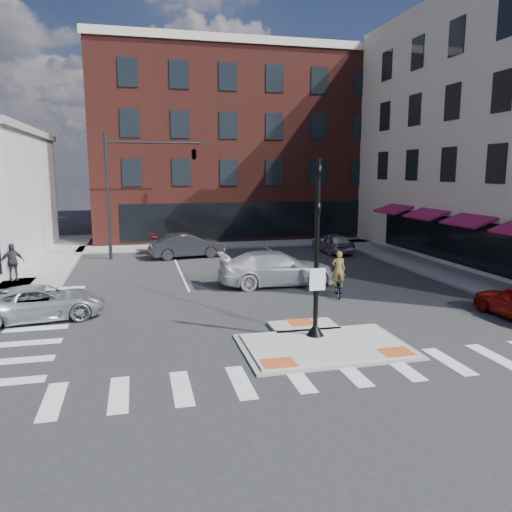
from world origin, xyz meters
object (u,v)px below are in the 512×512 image
object	(u,v)px
white_pickup	(277,268)
bg_car_red	(186,242)
bg_car_silver	(333,243)
silver_suv	(41,303)
pedestrian_b	(12,262)
bg_car_dark	(187,246)
cyclist	(338,281)

from	to	relation	value
white_pickup	bg_car_red	distance (m)	11.77
bg_car_silver	bg_car_red	xyz separation A→B (m)	(-9.91, 2.70, -0.00)
silver_suv	white_pickup	bearing A→B (deg)	-81.07
silver_suv	pedestrian_b	world-z (taller)	pedestrian_b
bg_car_dark	bg_car_red	xyz separation A→B (m)	(0.14, 2.25, -0.11)
pedestrian_b	cyclist	bearing A→B (deg)	-37.85
cyclist	silver_suv	bearing A→B (deg)	20.92
bg_car_dark	cyclist	world-z (taller)	cyclist
white_pickup	pedestrian_b	world-z (taller)	pedestrian_b
bg_car_dark	cyclist	bearing A→B (deg)	-163.52
bg_car_silver	pedestrian_b	size ratio (longest dim) A/B	2.15
white_pickup	bg_car_silver	bearing A→B (deg)	-36.58
bg_car_dark	cyclist	xyz separation A→B (m)	(5.66, -11.89, -0.09)
cyclist	pedestrian_b	distance (m)	16.32
white_pickup	pedestrian_b	size ratio (longest dim) A/B	3.09
bg_car_silver	bg_car_red	size ratio (longest dim) A/B	0.85
cyclist	white_pickup	bearing A→B (deg)	-36.19
bg_car_silver	bg_car_dark	bearing A→B (deg)	-6.94
bg_car_red	pedestrian_b	distance (m)	12.24
white_pickup	bg_car_dark	xyz separation A→B (m)	(-3.59, 8.99, -0.05)
silver_suv	pedestrian_b	bearing A→B (deg)	10.13
pedestrian_b	bg_car_silver	bearing A→B (deg)	-0.15
bg_car_dark	pedestrian_b	world-z (taller)	pedestrian_b
bg_car_silver	silver_suv	bearing A→B (deg)	31.06
cyclist	pedestrian_b	size ratio (longest dim) A/B	1.11
bg_car_dark	bg_car_red	size ratio (longest dim) A/B	1.02
silver_suv	white_pickup	world-z (taller)	white_pickup
bg_car_red	cyclist	bearing A→B (deg)	-163.23
bg_car_silver	white_pickup	bearing A→B (deg)	48.53
cyclist	pedestrian_b	world-z (taller)	cyclist
pedestrian_b	silver_suv	bearing A→B (deg)	-85.05
white_pickup	bg_car_silver	world-z (taller)	white_pickup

